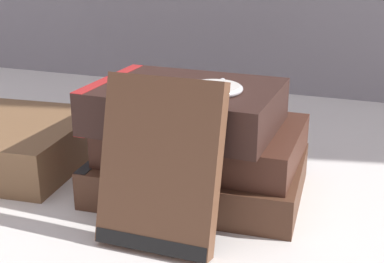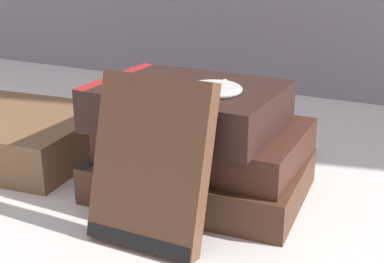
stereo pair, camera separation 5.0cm
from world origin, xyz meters
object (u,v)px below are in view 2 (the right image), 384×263
Objects in this scene: book_flat_top at (184,104)px; pocket_watch at (214,89)px; book_leaning_front at (150,169)px; book_flat_bottom at (196,174)px; book_flat_middle at (202,140)px; book_side_left at (7,135)px; reading_glasses at (219,138)px.

book_flat_top is 3.16× the size of pocket_watch.
book_leaning_front is 2.54× the size of pocket_watch.
pocket_watch reaches higher than book_flat_bottom.
book_flat_top is at bearing -148.39° from book_flat_middle.
book_side_left is at bearing 178.44° from pocket_watch.
book_side_left is (-0.24, -0.01, 0.01)m from book_flat_bottom.
book_flat_middle is 0.24m from book_side_left.
book_side_left is 0.26m from reading_glasses.
book_leaning_front reaches higher than reading_glasses.
book_side_left is (-0.24, -0.02, -0.03)m from book_flat_middle.
book_flat_top reaches higher than book_side_left.
reading_glasses is (-0.04, 0.14, -0.05)m from book_flat_middle.
book_flat_top is 1.50× the size of reading_glasses.
book_side_left is 1.53× the size of book_leaning_front.
book_flat_middle is at bearing 33.04° from book_flat_top.
book_side_left is at bearing -161.49° from reading_glasses.
book_side_left is at bearing -177.11° from book_flat_top.
book_flat_bottom is 1.81× the size of reading_glasses.
pocket_watch is (0.02, 0.08, 0.05)m from book_leaning_front.
book_flat_bottom is at bearing 94.19° from book_leaning_front.
book_leaning_front reaches higher than book_flat_bottom.
book_flat_middle is at bearing -92.79° from reading_glasses.
book_leaning_front is (0.01, -0.10, 0.05)m from book_flat_bottom.
book_flat_middle is 0.15m from reading_glasses.
reading_glasses is at bearing 111.16° from pocket_watch.
book_leaning_front is at bearing -89.42° from book_flat_bottom.
book_flat_top is at bearing 157.81° from pocket_watch.
book_side_left is at bearing 178.85° from book_flat_bottom.
book_flat_top is (-0.01, -0.01, 0.04)m from book_flat_middle.
book_flat_middle is 0.11m from book_leaning_front.
pocket_watch is at bearing -88.04° from reading_glasses.
reading_glasses is at bearing 105.87° from book_flat_middle.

